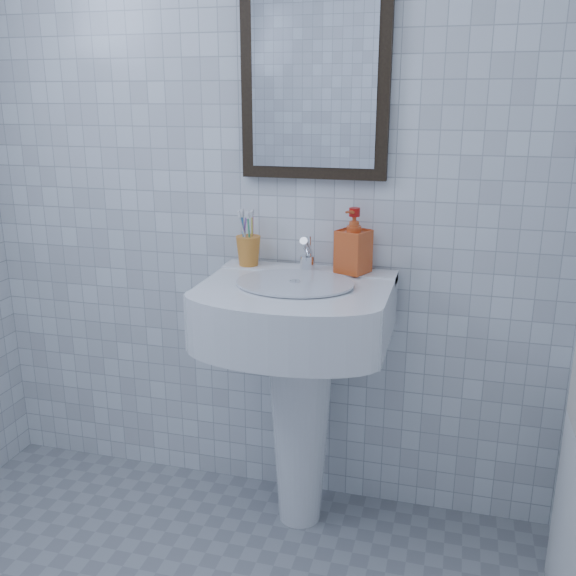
% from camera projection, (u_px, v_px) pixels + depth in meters
% --- Properties ---
extents(wall_back, '(2.20, 0.02, 2.50)m').
position_uv_depth(wall_back, '(258.00, 173.00, 2.27)').
color(wall_back, silver).
rests_on(wall_back, ground).
extents(washbasin, '(0.61, 0.45, 0.94)m').
position_uv_depth(washbasin, '(299.00, 363.00, 2.20)').
color(washbasin, white).
rests_on(washbasin, ground).
extents(faucet, '(0.05, 0.11, 0.13)m').
position_uv_depth(faucet, '(307.00, 256.00, 2.20)').
color(faucet, silver).
rests_on(faucet, washbasin).
extents(toothbrush_cup, '(0.09, 0.09, 0.10)m').
position_uv_depth(toothbrush_cup, '(248.00, 251.00, 2.27)').
color(toothbrush_cup, orange).
rests_on(toothbrush_cup, washbasin).
extents(soap_dispenser, '(0.13, 0.13, 0.22)m').
position_uv_depth(soap_dispenser, '(354.00, 241.00, 2.16)').
color(soap_dispenser, red).
rests_on(soap_dispenser, washbasin).
extents(wall_mirror, '(0.50, 0.04, 0.62)m').
position_uv_depth(wall_mirror, '(314.00, 84.00, 2.11)').
color(wall_mirror, black).
rests_on(wall_mirror, wall_back).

